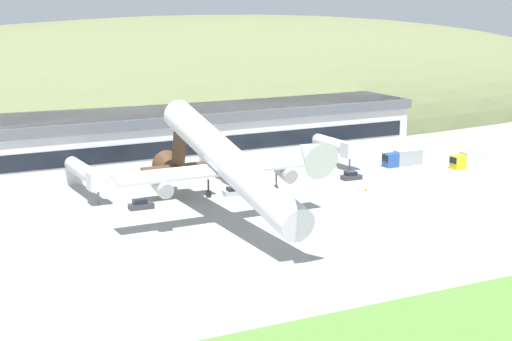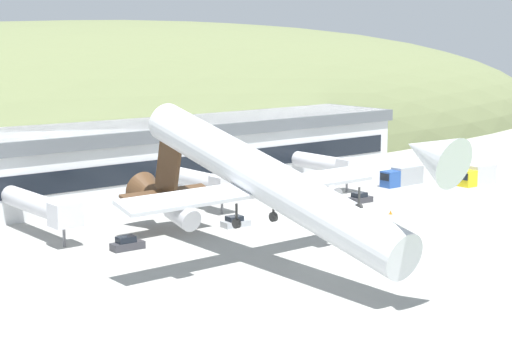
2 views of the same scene
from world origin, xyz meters
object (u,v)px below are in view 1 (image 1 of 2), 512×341
object	(u,v)px
jetway_2	(338,146)
traffic_cone_0	(366,189)
service_car_1	(234,192)
fuel_truck	(469,160)
box_truck	(403,158)
service_car_3	(141,205)
terminal_building	(183,131)
service_car_2	(351,176)
cargo_airplane	(227,163)
jetway_1	(223,158)
jetway_0	(87,174)

from	to	relation	value
jetway_2	traffic_cone_0	size ratio (longest dim) A/B	23.82
jetway_2	service_car_1	bearing A→B (deg)	-157.20
fuel_truck	box_truck	xyz separation A→B (m)	(-10.04, 7.73, -0.08)
traffic_cone_0	service_car_3	bearing A→B (deg)	170.60
terminal_building	service_car_3	bearing A→B (deg)	-123.53
service_car_2	service_car_3	bearing A→B (deg)	-177.14
jetway_2	traffic_cone_0	world-z (taller)	jetway_2
cargo_airplane	jetway_1	bearing A→B (deg)	65.57
cargo_airplane	box_truck	size ratio (longest dim) A/B	6.16
service_car_3	cargo_airplane	bearing A→B (deg)	-61.16
jetway_0	jetway_1	xyz separation A→B (m)	(25.88, 1.59, -0.00)
service_car_1	traffic_cone_0	xyz separation A→B (m)	(21.63, -7.75, -0.32)
cargo_airplane	fuel_truck	bearing A→B (deg)	13.95
box_truck	traffic_cone_0	size ratio (longest dim) A/B	14.37
terminal_building	service_car_2	distance (m)	36.29
terminal_building	jetway_0	distance (m)	32.40
service_car_2	fuel_truck	xyz separation A→B (m)	(26.07, -2.07, 0.91)
jetway_0	service_car_3	bearing A→B (deg)	-66.93
terminal_building	cargo_airplane	bearing A→B (deg)	-105.31
jetway_1	service_car_2	size ratio (longest dim) A/B	3.73
service_car_1	service_car_2	distance (m)	24.34
fuel_truck	terminal_building	bearing A→B (deg)	146.26
jetway_2	box_truck	size ratio (longest dim) A/B	1.66
jetway_1	cargo_airplane	distance (m)	31.30
fuel_truck	service_car_2	bearing A→B (deg)	175.46
terminal_building	service_car_1	xyz separation A→B (m)	(-3.56, -29.97, -5.64)
jetway_0	fuel_truck	world-z (taller)	jetway_0
box_truck	traffic_cone_0	distance (m)	23.51
jetway_0	service_car_2	bearing A→B (deg)	-11.74
jetway_0	jetway_1	world-z (taller)	same
service_car_2	service_car_3	size ratio (longest dim) A/B	0.94
service_car_1	service_car_2	world-z (taller)	service_car_2
jetway_1	service_car_3	distance (m)	24.99
terminal_building	jetway_0	world-z (taller)	terminal_building
jetway_2	service_car_2	world-z (taller)	jetway_2
service_car_1	traffic_cone_0	size ratio (longest dim) A/B	6.60
jetway_0	box_truck	xyz separation A→B (m)	(62.53, -4.00, -2.53)
terminal_building	jetway_0	xyz separation A→B (m)	(-25.73, -19.56, -2.25)
jetway_1	service_car_2	bearing A→B (deg)	-28.61
service_car_2	fuel_truck	bearing A→B (deg)	-4.54
terminal_building	cargo_airplane	size ratio (longest dim) A/B	1.89
box_truck	terminal_building	bearing A→B (deg)	147.38
box_truck	traffic_cone_0	bearing A→B (deg)	-142.89
service_car_2	traffic_cone_0	bearing A→B (deg)	-107.63
cargo_airplane	traffic_cone_0	world-z (taller)	cargo_airplane
terminal_building	jetway_0	size ratio (longest dim) A/B	5.70
service_car_3	traffic_cone_0	size ratio (longest dim) A/B	6.91
cargo_airplane	traffic_cone_0	xyz separation A→B (m)	(30.68, 8.33, -9.05)
jetway_0	traffic_cone_0	distance (m)	47.57
terminal_building	traffic_cone_0	world-z (taller)	terminal_building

